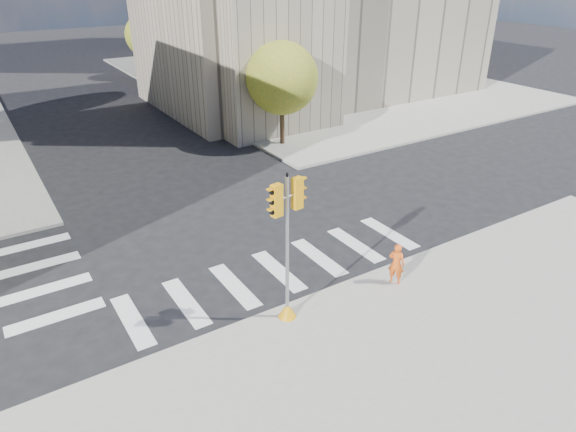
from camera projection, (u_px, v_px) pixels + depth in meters
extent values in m
plane|color=black|center=(254.00, 247.00, 20.31)|extent=(160.00, 160.00, 0.00)
cube|color=gray|center=(305.00, 77.00, 49.49)|extent=(28.00, 40.00, 0.15)
cube|color=gray|center=(317.00, 5.00, 40.42)|extent=(26.00, 14.00, 14.00)
cube|color=gray|center=(261.00, 15.00, 32.82)|extent=(8.00, 8.00, 14.00)
cylinder|color=#382616|center=(282.00, 126.00, 30.92)|extent=(0.28, 0.28, 2.38)
sphere|color=#4C7922|center=(282.00, 78.00, 29.64)|extent=(4.20, 4.20, 4.20)
cylinder|color=#382616|center=(201.00, 88.00, 39.96)|extent=(0.28, 0.28, 2.52)
sphere|color=#4C7922|center=(198.00, 46.00, 38.57)|extent=(4.60, 4.60, 4.60)
cylinder|color=#382616|center=(150.00, 65.00, 49.08)|extent=(0.28, 0.28, 2.27)
sphere|color=#4C7922|center=(147.00, 35.00, 47.85)|extent=(4.00, 4.00, 4.00)
cylinder|color=black|center=(256.00, 65.00, 32.86)|extent=(0.12, 0.12, 8.00)
cylinder|color=black|center=(175.00, 39.00, 43.44)|extent=(0.12, 0.12, 8.00)
cone|color=orange|center=(287.00, 310.00, 16.00)|extent=(0.56, 0.56, 0.50)
cylinder|color=gray|center=(287.00, 252.00, 15.06)|extent=(0.11, 0.11, 4.73)
cylinder|color=black|center=(287.00, 175.00, 13.98)|extent=(0.07, 0.07, 0.12)
cylinder|color=gray|center=(287.00, 197.00, 14.27)|extent=(0.90, 0.20, 0.06)
cube|color=orange|center=(277.00, 201.00, 14.04)|extent=(0.33, 0.26, 0.95)
cube|color=orange|center=(297.00, 193.00, 14.49)|extent=(0.33, 0.26, 0.95)
imported|color=#EA5816|center=(396.00, 264.00, 17.50)|extent=(0.60, 0.66, 1.51)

